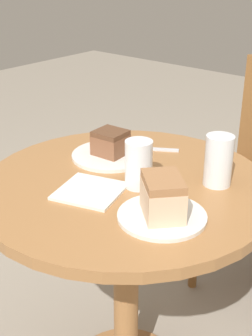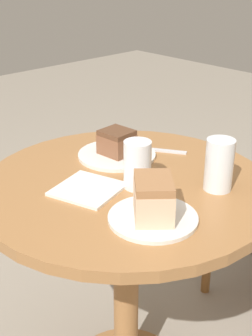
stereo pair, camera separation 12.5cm
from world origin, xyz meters
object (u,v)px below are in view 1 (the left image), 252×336
object	(u,v)px
cake_slice_near	(111,143)
glass_lemonade	(218,162)
cake_slice_far	(163,196)
glass_water	(139,167)
plate_near	(111,155)
plate_far	(162,216)

from	to	relation	value
cake_slice_near	glass_lemonade	size ratio (longest dim) A/B	0.70
cake_slice_near	cake_slice_far	bearing A→B (deg)	-29.66
cake_slice_far	glass_water	xyz separation A→B (m)	(-0.14, 0.09, -0.00)
plate_near	cake_slice_far	bearing A→B (deg)	-29.66
cake_slice_far	glass_lemonade	world-z (taller)	glass_lemonade
cake_slice_near	plate_far	bearing A→B (deg)	-29.66
cake_slice_near	glass_water	world-z (taller)	glass_water
plate_near	glass_water	distance (m)	0.22
cake_slice_far	glass_water	world-z (taller)	glass_water
cake_slice_far	glass_lemonade	bearing A→B (deg)	88.29
plate_far	cake_slice_far	world-z (taller)	cake_slice_far
plate_far	cake_slice_far	bearing A→B (deg)	-90.00
cake_slice_far	glass_water	bearing A→B (deg)	147.32
cake_slice_near	cake_slice_far	size ratio (longest dim) A/B	0.66
plate_far	glass_lemonade	distance (m)	0.24
cake_slice_far	glass_lemonade	size ratio (longest dim) A/B	1.06
glass_lemonade	cake_slice_far	bearing A→B (deg)	-91.71
glass_lemonade	cake_slice_near	bearing A→B (deg)	-171.88
plate_far	plate_near	bearing A→B (deg)	150.34
cake_slice_far	glass_water	size ratio (longest dim) A/B	1.13
glass_lemonade	plate_near	bearing A→B (deg)	-171.88
plate_near	plate_far	xyz separation A→B (m)	(0.33, -0.19, 0.00)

